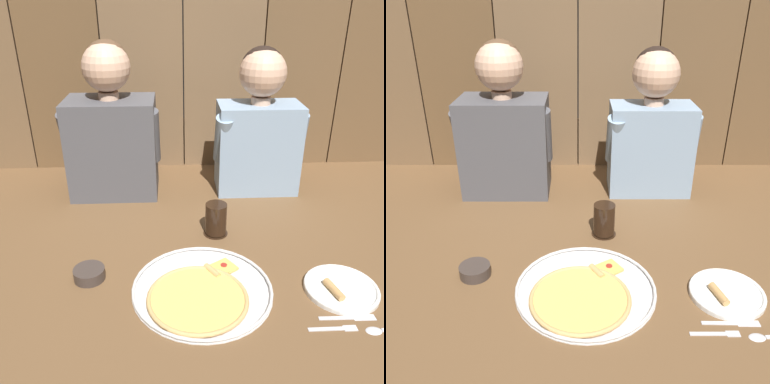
# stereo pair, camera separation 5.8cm
# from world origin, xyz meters

# --- Properties ---
(ground_plane) EXTENTS (3.20, 3.20, 0.00)m
(ground_plane) POSITION_xyz_m (0.00, 0.00, 0.00)
(ground_plane) COLOR brown
(pizza_tray) EXTENTS (0.42, 0.42, 0.03)m
(pizza_tray) POSITION_xyz_m (0.02, -0.21, 0.01)
(pizza_tray) COLOR silver
(pizza_tray) RESTS_ON ground
(dinner_plate) EXTENTS (0.22, 0.22, 0.03)m
(dinner_plate) POSITION_xyz_m (0.43, -0.21, 0.01)
(dinner_plate) COLOR white
(dinner_plate) RESTS_ON ground
(drinking_glass) EXTENTS (0.09, 0.09, 0.12)m
(drinking_glass) POSITION_xyz_m (0.09, 0.12, 0.06)
(drinking_glass) COLOR black
(drinking_glass) RESTS_ON ground
(dipping_bowl) EXTENTS (0.10, 0.10, 0.04)m
(dipping_bowl) POSITION_xyz_m (-0.32, -0.12, 0.02)
(dipping_bowl) COLOR #3D332D
(dipping_bowl) RESTS_ON ground
(table_fork) EXTENTS (0.13, 0.02, 0.01)m
(table_fork) POSITION_xyz_m (0.36, -0.36, 0.00)
(table_fork) COLOR silver
(table_fork) RESTS_ON ground
(table_knife) EXTENTS (0.16, 0.02, 0.01)m
(table_knife) POSITION_xyz_m (0.41, -0.33, 0.00)
(table_knife) COLOR silver
(table_knife) RESTS_ON ground
(table_spoon) EXTENTS (0.14, 0.03, 0.01)m
(table_spoon) POSITION_xyz_m (0.48, -0.37, 0.00)
(table_spoon) COLOR silver
(table_spoon) RESTS_ON ground
(diner_left) EXTENTS (0.40, 0.24, 0.63)m
(diner_left) POSITION_xyz_m (-0.31, 0.49, 0.29)
(diner_left) COLOR #4C4C51
(diner_left) RESTS_ON ground
(diner_right) EXTENTS (0.38, 0.21, 0.60)m
(diner_right) POSITION_xyz_m (0.31, 0.49, 0.29)
(diner_right) COLOR #849EB7
(diner_right) RESTS_ON ground
(wooden_backdrop_wall) EXTENTS (2.19, 0.03, 1.24)m
(wooden_backdrop_wall) POSITION_xyz_m (-0.00, 0.78, 0.62)
(wooden_backdrop_wall) COLOR brown
(wooden_backdrop_wall) RESTS_ON ground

